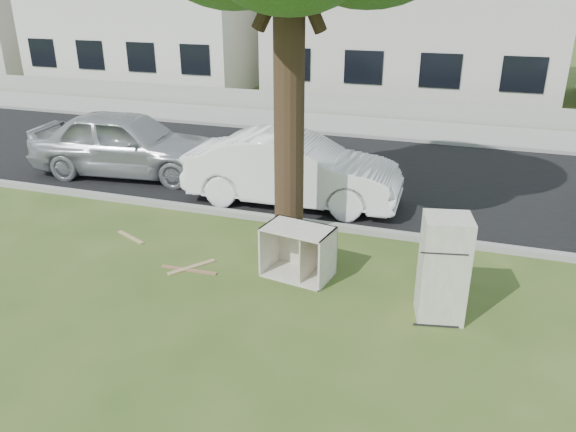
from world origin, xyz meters
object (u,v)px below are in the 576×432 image
(car_left, at_px, (127,143))
(cabinet, at_px, (298,252))
(fridge, at_px, (443,268))
(car_center, at_px, (293,169))

(car_left, bearing_deg, cabinet, -130.22)
(fridge, bearing_deg, car_left, 140.21)
(fridge, distance_m, car_center, 5.03)
(fridge, relative_size, cabinet, 1.42)
(cabinet, bearing_deg, car_left, 156.32)
(fridge, xyz_separation_m, car_center, (-3.42, 3.69, -0.02))
(cabinet, relative_size, car_center, 0.24)
(fridge, bearing_deg, cabinet, 155.50)
(fridge, distance_m, car_left, 9.03)
(car_left, bearing_deg, car_center, -103.99)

